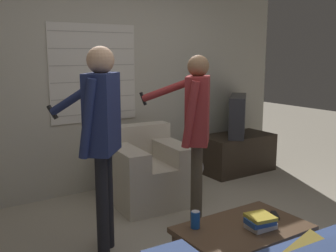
# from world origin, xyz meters

# --- Properties ---
(wall_back) EXTENTS (5.20, 0.08, 2.55)m
(wall_back) POSITION_xyz_m (-0.01, 2.03, 1.28)
(wall_back) COLOR #BCB7A8
(wall_back) RESTS_ON ground_plane
(armchair_beige) EXTENTS (0.86, 0.90, 0.82)m
(armchair_beige) POSITION_xyz_m (0.12, 1.37, 0.34)
(armchair_beige) COLOR beige
(armchair_beige) RESTS_ON ground_plane
(coffee_table) EXTENTS (0.94, 0.59, 0.39)m
(coffee_table) POSITION_xyz_m (-0.06, -0.33, 0.35)
(coffee_table) COLOR brown
(coffee_table) RESTS_ON ground_plane
(tv_stand) EXTENTS (1.01, 0.55, 0.51)m
(tv_stand) POSITION_xyz_m (1.73, 1.64, 0.26)
(tv_stand) COLOR #33281E
(tv_stand) RESTS_ON ground_plane
(tv) EXTENTS (0.69, 0.69, 0.54)m
(tv) POSITION_xyz_m (1.72, 1.65, 0.79)
(tv) COLOR #2D2D33
(tv) RESTS_ON tv_stand
(person_left_standing) EXTENTS (0.49, 0.75, 1.68)m
(person_left_standing) POSITION_xyz_m (-0.74, 0.58, 1.06)
(person_left_standing) COLOR black
(person_left_standing) RESTS_ON ground_plane
(person_right_standing) EXTENTS (0.50, 0.75, 1.61)m
(person_right_standing) POSITION_xyz_m (0.16, 0.53, 1.01)
(person_right_standing) COLOR #4C4233
(person_right_standing) RESTS_ON ground_plane
(book_stack) EXTENTS (0.23, 0.21, 0.10)m
(book_stack) POSITION_xyz_m (0.02, -0.42, 0.44)
(book_stack) COLOR beige
(book_stack) RESTS_ON coffee_table
(soda_can) EXTENTS (0.07, 0.07, 0.13)m
(soda_can) POSITION_xyz_m (-0.36, -0.15, 0.45)
(soda_can) COLOR #194C9E
(soda_can) RESTS_ON coffee_table
(spare_remote) EXTENTS (0.11, 0.13, 0.02)m
(spare_remote) POSITION_xyz_m (0.27, -0.34, 0.40)
(spare_remote) COLOR black
(spare_remote) RESTS_ON coffee_table
(floor_fan) EXTENTS (0.28, 0.20, 0.35)m
(floor_fan) POSITION_xyz_m (0.87, 1.47, 0.16)
(floor_fan) COLOR #A8A8AD
(floor_fan) RESTS_ON ground_plane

